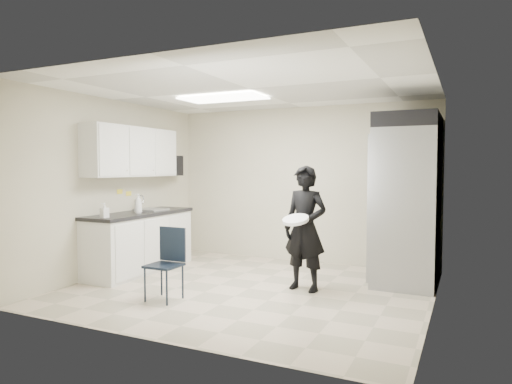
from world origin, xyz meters
The scene contains 21 objects.
floor centered at (0.00, 0.00, 0.00)m, with size 4.50×4.50×0.00m, color #BCAA93.
ceiling centered at (0.00, 0.00, 2.60)m, with size 4.50×4.50×0.00m, color white.
back_wall centered at (0.00, 2.00, 1.30)m, with size 4.50×4.50×0.00m, color beige.
left_wall centered at (-2.25, 0.00, 1.30)m, with size 4.00×4.00×0.00m, color beige.
right_wall centered at (2.25, 0.00, 1.30)m, with size 4.00×4.00×0.00m, color beige.
ceiling_panel centered at (-0.60, 0.40, 2.57)m, with size 1.20×0.60×0.02m, color white.
lower_counter centered at (-1.95, 0.20, 0.43)m, with size 0.60×1.90×0.86m, color silver.
countertop centered at (-1.95, 0.20, 0.89)m, with size 0.64×1.95×0.05m, color black.
sink centered at (-1.93, 0.45, 0.87)m, with size 0.42×0.40×0.14m, color gray.
faucet centered at (-2.13, 0.45, 1.02)m, with size 0.02×0.02×0.24m, color silver.
upper_cabinets centered at (-2.08, 0.20, 1.83)m, with size 0.35×1.80×0.75m, color silver.
towel_dispenser centered at (-2.14, 1.35, 1.62)m, with size 0.22×0.30×0.35m, color black.
notice_sticker_left centered at (-2.24, 0.10, 1.22)m, with size 0.00×0.12×0.07m, color yellow.
notice_sticker_right centered at (-2.24, 0.30, 1.18)m, with size 0.00×0.12×0.07m, color yellow.
commercial_fridge centered at (1.83, 1.27, 1.05)m, with size 0.80×1.35×2.10m, color gray.
fridge_compressor centered at (1.83, 1.27, 2.20)m, with size 0.80×1.35×0.20m, color black.
folding_chair centered at (-0.69, -0.90, 0.42)m, with size 0.37×0.37×0.84m, color black.
man_tuxedo centered at (0.69, 0.25, 0.81)m, with size 0.59×0.39×1.61m, color black.
bucket_lid centered at (0.65, 0.00, 0.94)m, with size 0.33×0.33×0.04m, color silver.
soap_bottle_a centered at (-1.84, 0.03, 1.06)m, with size 0.11×0.11×0.29m, color white.
soap_bottle_b centered at (-1.87, -0.63, 1.01)m, with size 0.09×0.09×0.20m, color #B4B5C1.
Camera 1 is at (2.59, -5.31, 1.59)m, focal length 32.00 mm.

